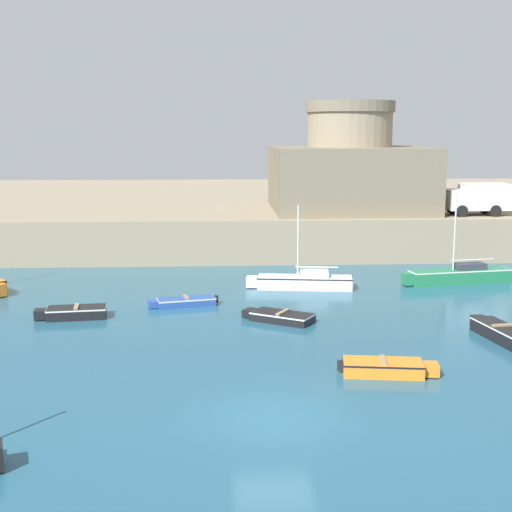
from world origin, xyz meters
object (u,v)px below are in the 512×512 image
(dinghy_black_3, at_px, (500,332))
(dinghy_black_1, at_px, (280,316))
(truck_on_quay, at_px, (478,198))
(fortress, at_px, (349,170))
(sailboat_green_8, at_px, (459,275))
(dinghy_black_2, at_px, (74,312))
(dinghy_blue_7, at_px, (185,301))
(sailboat_white_4, at_px, (303,281))
(dinghy_orange_0, at_px, (386,367))

(dinghy_black_3, bearing_deg, dinghy_black_1, 159.83)
(dinghy_black_1, xyz_separation_m, truck_on_quay, (15.22, 16.39, 3.97))
(fortress, bearing_deg, truck_on_quay, -25.57)
(dinghy_black_3, distance_m, sailboat_green_8, 11.44)
(dinghy_black_2, bearing_deg, dinghy_black_1, -6.34)
(dinghy_blue_7, bearing_deg, dinghy_black_2, -157.59)
(sailboat_white_4, height_order, dinghy_blue_7, sailboat_white_4)
(dinghy_black_2, bearing_deg, truck_on_quay, 31.48)
(dinghy_orange_0, xyz_separation_m, fortress, (3.58, 28.01, 5.61))
(dinghy_blue_7, relative_size, sailboat_green_8, 0.54)
(dinghy_orange_0, height_order, truck_on_quay, truck_on_quay)
(dinghy_blue_7, relative_size, fortress, 0.32)
(dinghy_black_2, bearing_deg, fortress, 49.32)
(sailboat_green_8, height_order, truck_on_quay, sailboat_green_8)
(dinghy_orange_0, relative_size, dinghy_blue_7, 1.03)
(dinghy_black_3, xyz_separation_m, sailboat_white_4, (-7.29, 10.34, 0.10))
(dinghy_orange_0, relative_size, sailboat_green_8, 0.55)
(dinghy_black_1, xyz_separation_m, dinghy_black_3, (9.19, -3.38, 0.10))
(dinghy_black_1, bearing_deg, fortress, 71.52)
(sailboat_green_8, distance_m, truck_on_quay, 10.12)
(sailboat_white_4, relative_size, fortress, 0.54)
(truck_on_quay, bearing_deg, fortress, 154.43)
(dinghy_blue_7, xyz_separation_m, sailboat_green_8, (15.80, 4.67, 0.26))
(fortress, height_order, truck_on_quay, fortress)
(dinghy_black_2, height_order, fortress, fortress)
(dinghy_blue_7, xyz_separation_m, truck_on_quay, (19.84, 13.18, 3.98))
(fortress, bearing_deg, dinghy_black_2, -130.68)
(dinghy_orange_0, bearing_deg, sailboat_green_8, 62.86)
(dinghy_black_1, height_order, dinghy_blue_7, dinghy_black_1)
(dinghy_blue_7, distance_m, fortress, 21.42)
(sailboat_green_8, bearing_deg, truck_on_quay, 64.64)
(dinghy_black_1, distance_m, fortress, 22.25)
(dinghy_blue_7, distance_m, sailboat_green_8, 16.48)
(fortress, xyz_separation_m, truck_on_quay, (8.39, -4.02, -1.69))
(dinghy_orange_0, bearing_deg, dinghy_black_3, 35.35)
(dinghy_black_3, xyz_separation_m, dinghy_blue_7, (-13.81, 6.59, -0.10))
(sailboat_white_4, bearing_deg, dinghy_blue_7, -150.15)
(dinghy_black_1, relative_size, fortress, 0.31)
(dinghy_black_3, height_order, dinghy_blue_7, dinghy_black_3)
(dinghy_blue_7, bearing_deg, fortress, 56.36)
(fortress, bearing_deg, sailboat_white_4, -110.09)
(dinghy_black_3, bearing_deg, dinghy_orange_0, -144.65)
(dinghy_blue_7, bearing_deg, truck_on_quay, 33.60)
(dinghy_orange_0, bearing_deg, dinghy_black_1, 113.16)
(dinghy_orange_0, height_order, sailboat_white_4, sailboat_white_4)
(dinghy_orange_0, height_order, dinghy_black_2, dinghy_black_2)
(dinghy_black_3, bearing_deg, truck_on_quay, 73.06)
(dinghy_black_1, relative_size, dinghy_black_3, 0.87)
(dinghy_black_1, bearing_deg, dinghy_orange_0, -66.84)
(dinghy_orange_0, height_order, sailboat_green_8, sailboat_green_8)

